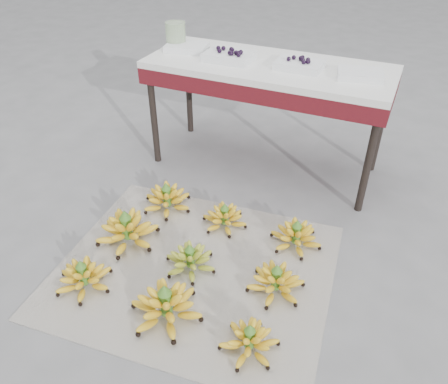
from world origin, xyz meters
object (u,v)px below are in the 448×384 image
at_px(bunch_front_right, 249,341).
at_px(tray_far_right, 360,74).
at_px(bunch_mid_center, 190,260).
at_px(bunch_back_center, 225,218).
at_px(newspaper_mat, 195,269).
at_px(tray_left, 229,56).
at_px(bunch_mid_left, 127,230).
at_px(bunch_back_right, 296,236).
at_px(bunch_front_center, 166,306).
at_px(bunch_front_left, 84,277).
at_px(bunch_back_left, 167,199).
at_px(vendor_table, 268,77).
at_px(tray_right, 299,64).
at_px(bunch_mid_right, 276,282).
at_px(tray_far_left, 187,47).
at_px(glass_jar, 176,35).

height_order(bunch_front_right, tray_far_right, tray_far_right).
distance_m(bunch_mid_center, bunch_back_center, 0.35).
xyz_separation_m(newspaper_mat, tray_left, (-0.25, 0.97, 0.68)).
xyz_separation_m(bunch_mid_left, bunch_back_center, (0.40, 0.31, -0.02)).
bearing_deg(tray_left, bunch_back_right, -44.19).
height_order(bunch_front_center, bunch_mid_left, bunch_mid_left).
distance_m(bunch_front_left, bunch_back_left, 0.65).
relative_size(bunch_back_center, tray_far_right, 1.00).
bearing_deg(tray_left, bunch_front_right, -63.17).
height_order(bunch_back_left, vendor_table, vendor_table).
height_order(bunch_front_left, vendor_table, vendor_table).
xyz_separation_m(bunch_back_center, tray_far_right, (0.47, 0.65, 0.63)).
relative_size(bunch_back_center, tray_right, 1.03).
relative_size(bunch_mid_right, bunch_back_center, 1.06).
bearing_deg(bunch_front_left, bunch_mid_center, 61.92).
xyz_separation_m(bunch_front_right, bunch_mid_right, (-0.00, 0.33, 0.00)).
bearing_deg(bunch_mid_left, tray_far_right, 25.11).
xyz_separation_m(bunch_front_right, bunch_back_left, (-0.74, 0.66, 0.01)).
bearing_deg(tray_left, tray_far_left, 169.31).
height_order(newspaper_mat, bunch_back_right, bunch_back_right).
distance_m(vendor_table, tray_far_left, 0.53).
distance_m(newspaper_mat, tray_far_left, 1.35).
relative_size(tray_far_left, tray_right, 1.08).
bearing_deg(tray_far_left, tray_left, -10.69).
distance_m(bunch_back_left, tray_right, 1.03).
bearing_deg(tray_right, bunch_back_left, -128.15).
height_order(bunch_mid_left, tray_far_left, tray_far_left).
height_order(bunch_front_center, vendor_table, vendor_table).
xyz_separation_m(bunch_front_center, tray_left, (-0.27, 1.26, 0.62)).
distance_m(tray_far_left, tray_right, 0.70).
distance_m(bunch_back_center, tray_right, 0.92).
bearing_deg(glass_jar, tray_far_right, -2.74).
relative_size(bunch_front_center, bunch_back_left, 1.03).
bearing_deg(bunch_mid_center, bunch_front_left, -142.50).
relative_size(bunch_mid_center, bunch_mid_right, 0.89).
bearing_deg(glass_jar, bunch_mid_center, -59.69).
bearing_deg(bunch_front_right, newspaper_mat, 125.85).
bearing_deg(tray_right, bunch_back_center, -103.00).
height_order(newspaper_mat, bunch_front_left, bunch_front_left).
distance_m(bunch_front_right, tray_left, 1.56).
xyz_separation_m(bunch_front_center, tray_far_right, (0.45, 1.29, 0.61)).
bearing_deg(bunch_back_right, glass_jar, 158.66).
height_order(bunch_front_right, bunch_mid_left, bunch_mid_left).
relative_size(tray_far_left, tray_far_right, 1.05).
distance_m(bunch_front_right, tray_right, 1.46).
relative_size(bunch_front_center, tray_far_right, 1.35).
bearing_deg(bunch_front_left, bunch_back_right, 64.27).
relative_size(bunch_front_left, bunch_mid_left, 0.82).
xyz_separation_m(bunch_back_left, bunch_back_center, (0.35, -0.01, -0.01)).
xyz_separation_m(bunch_mid_right, vendor_table, (-0.41, 0.98, 0.53)).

